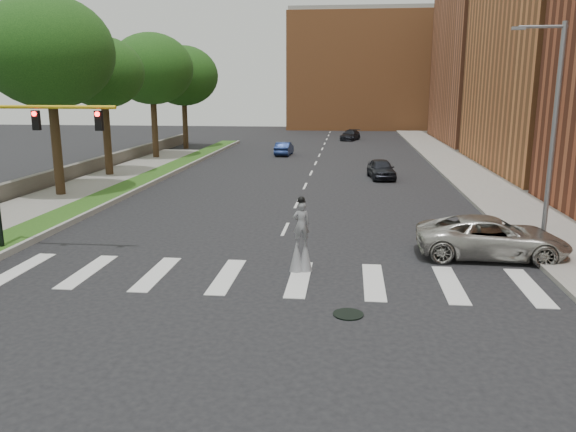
{
  "coord_description": "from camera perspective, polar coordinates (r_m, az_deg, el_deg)",
  "views": [
    {
      "loc": [
        2.9,
        -17.5,
        6.5
      ],
      "look_at": [
        0.63,
        3.39,
        1.7
      ],
      "focal_mm": 35.0,
      "sensor_mm": 36.0,
      "label": 1
    }
  ],
  "objects": [
    {
      "name": "suv_crossing",
      "position": [
        23.34,
        20.0,
        -2.06
      ],
      "size": [
        5.86,
        2.84,
        1.6
      ],
      "primitive_type": "imported",
      "rotation": [
        0.0,
        0.0,
        1.54
      ],
      "color": "#AEABA4",
      "rests_on": "ground"
    },
    {
      "name": "streetlight",
      "position": [
        24.88,
        25.2,
        7.97
      ],
      "size": [
        2.05,
        0.2,
        9.0
      ],
      "color": "slate",
      "rests_on": "ground"
    },
    {
      "name": "sidewalk_left",
      "position": [
        33.17,
        -25.6,
        0.45
      ],
      "size": [
        4.0,
        60.0,
        0.18
      ],
      "primitive_type": "cube",
      "color": "gray",
      "rests_on": "ground"
    },
    {
      "name": "manhole",
      "position": [
        16.8,
        6.14,
        -9.9
      ],
      "size": [
        0.9,
        0.9,
        0.04
      ],
      "primitive_type": "cylinder",
      "color": "black",
      "rests_on": "ground"
    },
    {
      "name": "building_backdrop",
      "position": [
        95.58,
        8.31,
        14.24
      ],
      "size": [
        26.0,
        14.0,
        18.0
      ],
      "primitive_type": "cube",
      "color": "#BF6F3C",
      "rests_on": "ground"
    },
    {
      "name": "grass_median",
      "position": [
        40.67,
        -14.65,
        3.43
      ],
      "size": [
        2.0,
        60.0,
        0.25
      ],
      "primitive_type": "cube",
      "color": "#244E16",
      "rests_on": "ground"
    },
    {
      "name": "car_far",
      "position": [
        72.74,
        6.34,
        8.17
      ],
      "size": [
        2.94,
        4.76,
        1.29
      ],
      "primitive_type": "imported",
      "rotation": [
        0.0,
        0.0,
        -0.27
      ],
      "color": "black",
      "rests_on": "ground"
    },
    {
      "name": "tree_4",
      "position": [
        54.07,
        -13.69,
        14.31
      ],
      "size": [
        7.52,
        7.52,
        11.41
      ],
      "color": "#322314",
      "rests_on": "ground"
    },
    {
      "name": "median_curb",
      "position": [
        40.31,
        -13.25,
        3.45
      ],
      "size": [
        0.2,
        60.0,
        0.28
      ],
      "primitive_type": "cube",
      "color": "#969690",
      "rests_on": "ground"
    },
    {
      "name": "tree_5",
      "position": [
        62.75,
        -10.6,
        13.81
      ],
      "size": [
        7.43,
        7.43,
        10.95
      ],
      "color": "#322314",
      "rests_on": "ground"
    },
    {
      "name": "car_mid",
      "position": [
        55.91,
        -0.4,
        6.87
      ],
      "size": [
        1.57,
        4.03,
        1.31
      ],
      "primitive_type": "imported",
      "rotation": [
        0.0,
        0.0,
        3.1
      ],
      "color": "navy",
      "rests_on": "ground"
    },
    {
      "name": "sidewalk_right",
      "position": [
        44.04,
        18.76,
        3.81
      ],
      "size": [
        5.0,
        90.0,
        0.18
      ],
      "primitive_type": "cube",
      "color": "gray",
      "rests_on": "ground"
    },
    {
      "name": "stilt_performer",
      "position": [
        20.2,
        1.33,
        -2.76
      ],
      "size": [
        0.83,
        0.61,
        2.77
      ],
      "rotation": [
        0.0,
        0.0,
        3.42
      ],
      "color": "#322314",
      "rests_on": "ground"
    },
    {
      "name": "stone_wall",
      "position": [
        44.63,
        -20.42,
        4.4
      ],
      "size": [
        0.5,
        56.0,
        1.1
      ],
      "primitive_type": "cube",
      "color": "#5A564D",
      "rests_on": "ground"
    },
    {
      "name": "traffic_signal",
      "position": [
        24.22,
        -25.57,
        6.05
      ],
      "size": [
        5.3,
        0.23,
        6.2
      ],
      "color": "black",
      "rests_on": "ground"
    },
    {
      "name": "car_near",
      "position": [
        41.82,
        9.45,
        4.74
      ],
      "size": [
        2.21,
        4.37,
        1.43
      ],
      "primitive_type": "imported",
      "rotation": [
        0.0,
        0.0,
        0.13
      ],
      "color": "black",
      "rests_on": "ground"
    },
    {
      "name": "ground_plane",
      "position": [
        18.89,
        -3.05,
        -7.27
      ],
      "size": [
        160.0,
        160.0,
        0.0
      ],
      "primitive_type": "plane",
      "color": "black",
      "rests_on": "ground"
    },
    {
      "name": "tree_3",
      "position": [
        43.97,
        -18.33,
        13.62
      ],
      "size": [
        5.99,
        5.99,
        10.15
      ],
      "color": "#322314",
      "rests_on": "ground"
    },
    {
      "name": "tree_2",
      "position": [
        36.57,
        -23.2,
        15.04
      ],
      "size": [
        7.62,
        7.62,
        11.79
      ],
      "color": "#322314",
      "rests_on": "ground"
    },
    {
      "name": "building_far",
      "position": [
        74.09,
        21.88,
        14.69
      ],
      "size": [
        16.0,
        22.0,
        20.0
      ],
      "primitive_type": "cube",
      "color": "#AC613F",
      "rests_on": "ground"
    }
  ]
}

